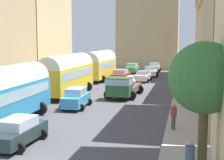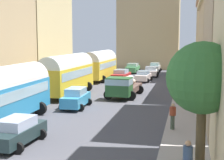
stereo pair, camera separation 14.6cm
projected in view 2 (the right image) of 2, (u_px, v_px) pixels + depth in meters
The scene contains 21 objects.
ground_plane at pixel (124, 87), 39.45m from camera, with size 154.00×154.00×0.00m, color #494A51.
sidewalk_left at pixel (66, 85), 41.04m from camera, with size 2.50×70.00×0.14m, color #979293.
sidewalk_right at pixel (187, 89), 37.85m from camera, with size 2.50×70.00×0.14m, color #ABA29B.
building_left_2 at pixel (41, 29), 41.55m from camera, with size 4.66×11.07×13.64m.
building_right_3 at pixel (212, 38), 48.15m from camera, with size 4.54×14.21×11.42m.
distant_church at pixel (149, 26), 62.59m from camera, with size 11.20×7.13×22.05m.
parked_bus_0 at pixel (5, 92), 22.60m from camera, with size 3.39×9.21×3.94m.
parked_bus_1 at pixel (67, 73), 33.85m from camera, with size 3.55×9.26×4.13m.
parked_bus_2 at pixel (100, 64), 45.60m from camera, with size 3.54×9.06×4.02m.
cargo_truck_0 at pixel (123, 86), 32.50m from camera, with size 3.33×6.51×2.15m.
car_0 at pixel (143, 76), 44.30m from camera, with size 2.30×4.04×1.45m.
car_1 at pixel (151, 71), 50.09m from camera, with size 2.54×4.08×1.50m.
car_2 at pixel (155, 67), 56.53m from camera, with size 2.17×3.79×1.57m.
car_3 at pixel (17, 131), 18.20m from camera, with size 2.33×4.15×1.52m.
car_4 at pixel (76, 98), 27.78m from camera, with size 2.20×4.03×1.69m.
car_5 at pixel (121, 75), 45.12m from camera, with size 2.50×4.46×1.55m.
car_6 at pixel (133, 68), 55.03m from camera, with size 2.42×4.27×1.60m.
pedestrian_0 at pixel (188, 159), 13.32m from camera, with size 0.50×0.50×1.81m.
pedestrian_1 at pixel (173, 116), 20.82m from camera, with size 0.44×0.44×1.79m.
pedestrian_2 at pixel (180, 83), 35.66m from camera, with size 0.43×0.43×1.77m.
roadside_tree_0 at pixel (203, 79), 13.27m from camera, with size 2.91×2.91×5.72m.
Camera 2 is at (7.31, -11.36, 5.86)m, focal length 53.63 mm.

